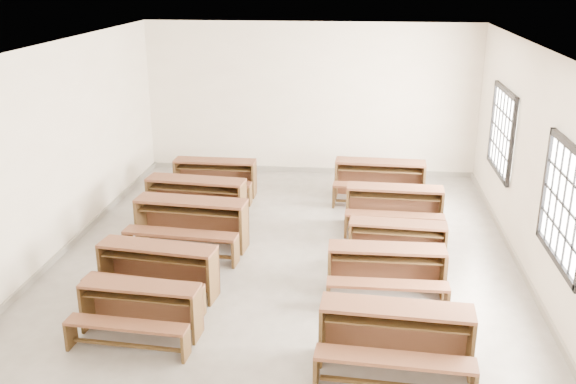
# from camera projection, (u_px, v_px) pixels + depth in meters

# --- Properties ---
(room) EXTENTS (8.50, 8.50, 3.20)m
(room) POSITION_uv_depth(u_px,v_px,m) (294.00, 118.00, 9.35)
(room) COLOR gray
(room) RESTS_ON ground
(desk_set_0) EXTENTS (1.49, 0.85, 0.65)m
(desk_set_0) POSITION_uv_depth(u_px,v_px,m) (140.00, 306.00, 7.69)
(desk_set_0) COLOR brown
(desk_set_0) RESTS_ON ground
(desk_set_1) EXTENTS (1.69, 1.02, 0.72)m
(desk_set_1) POSITION_uv_depth(u_px,v_px,m) (157.00, 267.00, 8.60)
(desk_set_1) COLOR brown
(desk_set_1) RESTS_ON ground
(desk_set_2) EXTENTS (1.83, 1.05, 0.79)m
(desk_set_2) POSITION_uv_depth(u_px,v_px,m) (191.00, 220.00, 10.09)
(desk_set_2) COLOR brown
(desk_set_2) RESTS_ON ground
(desk_set_3) EXTENTS (1.79, 1.05, 0.77)m
(desk_set_3) POSITION_uv_depth(u_px,v_px,m) (195.00, 197.00, 11.14)
(desk_set_3) COLOR brown
(desk_set_3) RESTS_ON ground
(desk_set_4) EXTENTS (1.58, 0.83, 0.71)m
(desk_set_4) POSITION_uv_depth(u_px,v_px,m) (215.00, 175.00, 12.45)
(desk_set_4) COLOR brown
(desk_set_4) RESTS_ON ground
(desk_set_5) EXTENTS (1.71, 0.96, 0.75)m
(desk_set_5) POSITION_uv_depth(u_px,v_px,m) (396.00, 334.00, 7.00)
(desk_set_5) COLOR brown
(desk_set_5) RESTS_ON ground
(desk_set_6) EXTENTS (1.57, 0.83, 0.70)m
(desk_set_6) POSITION_uv_depth(u_px,v_px,m) (386.00, 268.00, 8.59)
(desk_set_6) COLOR brown
(desk_set_6) RESTS_ON ground
(desk_set_7) EXTENTS (1.48, 0.82, 0.65)m
(desk_set_7) POSITION_uv_depth(u_px,v_px,m) (397.00, 240.00, 9.56)
(desk_set_7) COLOR brown
(desk_set_7) RESTS_ON ground
(desk_set_8) EXTENTS (1.64, 0.89, 0.73)m
(desk_set_8) POSITION_uv_depth(u_px,v_px,m) (394.00, 205.00, 10.87)
(desk_set_8) COLOR brown
(desk_set_8) RESTS_ON ground
(desk_set_9) EXTENTS (1.73, 0.95, 0.76)m
(desk_set_9) POSITION_uv_depth(u_px,v_px,m) (380.00, 178.00, 12.20)
(desk_set_9) COLOR brown
(desk_set_9) RESTS_ON ground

